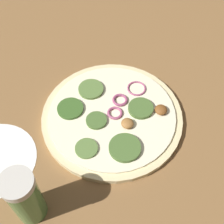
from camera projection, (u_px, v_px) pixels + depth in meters
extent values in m
plane|color=brown|center=(112.00, 118.00, 0.59)|extent=(3.00, 3.00, 0.00)
cylinder|color=beige|center=(112.00, 117.00, 0.58)|extent=(0.26, 0.26, 0.01)
cylinder|color=#EFE5C1|center=(112.00, 115.00, 0.58)|extent=(0.24, 0.24, 0.00)
torus|color=#A34C70|center=(137.00, 88.00, 0.61)|extent=(0.04, 0.04, 0.00)
torus|color=#A34C70|center=(115.00, 113.00, 0.58)|extent=(0.03, 0.03, 0.00)
cylinder|color=#47662D|center=(125.00, 148.00, 0.53)|extent=(0.06, 0.06, 0.01)
cylinder|color=#567538|center=(91.00, 89.00, 0.61)|extent=(0.05, 0.05, 0.01)
cylinder|color=#47662D|center=(141.00, 108.00, 0.58)|extent=(0.05, 0.05, 0.01)
cylinder|color=#47662D|center=(96.00, 120.00, 0.57)|extent=(0.04, 0.04, 0.01)
torus|color=#934266|center=(120.00, 100.00, 0.59)|extent=(0.03, 0.03, 0.01)
ellipsoid|color=#996633|center=(127.00, 123.00, 0.56)|extent=(0.02, 0.02, 0.01)
cylinder|color=#567538|center=(86.00, 148.00, 0.53)|extent=(0.04, 0.04, 0.00)
cylinder|color=#385B23|center=(70.00, 109.00, 0.58)|extent=(0.05, 0.05, 0.01)
ellipsoid|color=brown|center=(161.00, 112.00, 0.57)|extent=(0.02, 0.02, 0.01)
cylinder|color=#4C7F42|center=(26.00, 199.00, 0.45)|extent=(0.05, 0.05, 0.10)
cylinder|color=beige|center=(16.00, 183.00, 0.40)|extent=(0.05, 0.05, 0.01)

